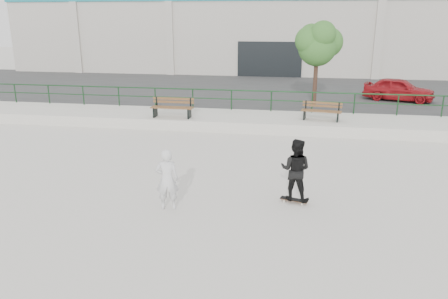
% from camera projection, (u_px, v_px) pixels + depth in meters
% --- Properties ---
extents(ground, '(120.00, 120.00, 0.00)m').
position_uv_depth(ground, '(208.00, 208.00, 11.94)').
color(ground, beige).
rests_on(ground, ground).
extents(ledge, '(30.00, 3.00, 0.50)m').
position_uv_depth(ledge, '(248.00, 121.00, 20.82)').
color(ledge, beige).
rests_on(ledge, ground).
extents(parking_strip, '(60.00, 14.00, 0.50)m').
position_uv_depth(parking_strip, '(263.00, 92.00, 28.84)').
color(parking_strip, '#333333').
rests_on(parking_strip, ground).
extents(railing, '(28.00, 0.06, 1.03)m').
position_uv_depth(railing, '(251.00, 96.00, 21.76)').
color(railing, '#153B1B').
rests_on(railing, ledge).
extents(commercial_building, '(44.20, 16.33, 8.00)m').
position_uv_depth(commercial_building, '(276.00, 22.00, 40.78)').
color(commercial_building, '#BAB3A7').
rests_on(commercial_building, ground).
extents(bench_left, '(1.98, 0.59, 0.91)m').
position_uv_depth(bench_left, '(172.00, 108.00, 20.40)').
color(bench_left, brown).
rests_on(bench_left, ledge).
extents(bench_right, '(1.85, 0.78, 0.82)m').
position_uv_depth(bench_right, '(321.00, 111.00, 19.83)').
color(bench_right, brown).
rests_on(bench_right, ledge).
extents(tree, '(2.45, 2.18, 4.36)m').
position_uv_depth(tree, '(318.00, 42.00, 22.21)').
color(tree, '#473023').
rests_on(tree, parking_strip).
extents(red_car, '(4.05, 2.66, 1.28)m').
position_uv_depth(red_car, '(399.00, 89.00, 24.40)').
color(red_car, maroon).
rests_on(red_car, parking_strip).
extents(skateboard, '(0.80, 0.41, 0.09)m').
position_uv_depth(skateboard, '(294.00, 200.00, 12.30)').
color(skateboard, black).
rests_on(skateboard, ground).
extents(standing_skater, '(0.99, 0.85, 1.76)m').
position_uv_depth(standing_skater, '(295.00, 170.00, 12.04)').
color(standing_skater, black).
rests_on(standing_skater, skateboard).
extents(seated_skater, '(0.69, 0.53, 1.69)m').
position_uv_depth(seated_skater, '(167.00, 179.00, 11.68)').
color(seated_skater, silver).
rests_on(seated_skater, ground).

